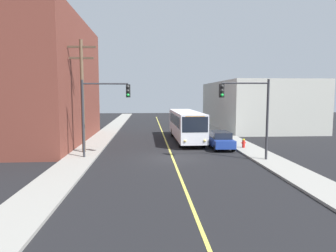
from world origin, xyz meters
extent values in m
plane|color=black|center=(0.00, 0.00, 0.00)|extent=(120.00, 120.00, 0.00)
cube|color=gray|center=(-7.25, 10.00, 0.07)|extent=(2.50, 90.00, 0.15)
cube|color=gray|center=(7.25, 10.00, 0.07)|extent=(2.50, 90.00, 0.15)
cube|color=#D8CC4C|center=(0.00, 15.00, 0.01)|extent=(0.16, 60.00, 0.01)
cube|color=brown|center=(-13.50, 8.77, 6.33)|extent=(10.00, 18.99, 12.66)
cube|color=black|center=(-8.54, 8.77, 1.60)|extent=(0.06, 13.30, 1.30)
cube|color=black|center=(-8.54, 8.77, 4.80)|extent=(0.06, 13.30, 1.30)
cube|color=black|center=(-8.54, 8.77, 8.00)|extent=(0.06, 13.30, 1.30)
cube|color=#B2B2A8|center=(14.50, 22.28, 3.47)|extent=(12.00, 21.46, 6.95)
cube|color=black|center=(8.54, 22.28, 1.60)|extent=(0.06, 15.02, 1.30)
cube|color=black|center=(8.54, 22.28, 4.80)|extent=(0.06, 15.02, 1.30)
cube|color=silver|center=(2.20, 9.13, 1.83)|extent=(2.69, 12.03, 2.75)
cube|color=black|center=(2.27, 3.15, 2.35)|extent=(2.35, 0.11, 1.40)
cube|color=black|center=(2.13, 15.11, 2.45)|extent=(2.30, 0.11, 1.10)
cube|color=black|center=(0.95, 9.12, 2.35)|extent=(0.18, 10.20, 1.10)
cube|color=black|center=(3.45, 9.15, 2.35)|extent=(0.18, 10.20, 1.10)
cube|color=orange|center=(2.27, 3.16, 2.95)|extent=(1.79, 0.08, 0.30)
sphere|color=#F9D872|center=(1.38, 3.10, 0.90)|extent=(0.24, 0.24, 0.24)
sphere|color=#F9D872|center=(3.16, 3.12, 0.90)|extent=(0.24, 0.24, 0.24)
cylinder|color=black|center=(1.12, 4.92, 0.50)|extent=(0.31, 1.00, 1.00)
cylinder|color=black|center=(3.37, 4.94, 0.50)|extent=(0.31, 1.00, 1.00)
cylinder|color=black|center=(1.03, 12.62, 0.50)|extent=(0.31, 1.00, 1.00)
cylinder|color=black|center=(3.28, 12.64, 0.50)|extent=(0.31, 1.00, 1.00)
cube|color=navy|center=(4.77, 3.90, 0.67)|extent=(1.85, 4.42, 0.70)
cube|color=black|center=(4.77, 3.90, 1.32)|extent=(1.65, 2.48, 0.60)
cylinder|color=black|center=(3.95, 2.40, 0.32)|extent=(0.23, 0.64, 0.64)
cylinder|color=black|center=(5.55, 2.39, 0.32)|extent=(0.23, 0.64, 0.64)
cylinder|color=black|center=(3.99, 5.40, 0.32)|extent=(0.23, 0.64, 0.64)
cylinder|color=black|center=(5.59, 5.39, 0.32)|extent=(0.23, 0.64, 0.64)
cylinder|color=brown|center=(-7.40, 2.36, 4.84)|extent=(0.28, 0.28, 9.38)
cube|color=#4C3D2D|center=(-7.40, 2.36, 8.93)|extent=(2.40, 0.16, 0.16)
cube|color=#4C3D2D|center=(-7.40, 2.36, 8.03)|extent=(2.00, 0.16, 0.16)
cylinder|color=#2D2D33|center=(-6.95, 0.24, 3.15)|extent=(0.18, 0.18, 6.00)
cylinder|color=#2D2D33|center=(-5.20, 0.24, 5.85)|extent=(3.50, 0.12, 0.12)
cube|color=black|center=(-3.45, 0.24, 5.30)|extent=(0.32, 0.36, 1.00)
sphere|color=#2D2D2D|center=(-3.45, 0.05, 5.62)|extent=(0.22, 0.22, 0.22)
sphere|color=#2D2D2D|center=(-3.45, 0.05, 5.30)|extent=(0.22, 0.22, 0.22)
sphere|color=green|center=(-3.45, 0.05, 4.98)|extent=(0.22, 0.22, 0.22)
cylinder|color=#2D2D33|center=(6.95, -1.56, 3.15)|extent=(0.18, 0.18, 6.00)
cylinder|color=#2D2D33|center=(5.20, -1.56, 5.85)|extent=(3.50, 0.12, 0.12)
cube|color=black|center=(3.45, -1.56, 5.30)|extent=(0.32, 0.36, 1.00)
sphere|color=#2D2D2D|center=(3.45, -1.75, 5.62)|extent=(0.22, 0.22, 0.22)
sphere|color=#2D2D2D|center=(3.45, -1.75, 5.30)|extent=(0.22, 0.22, 0.22)
sphere|color=green|center=(3.45, -1.75, 4.98)|extent=(0.22, 0.22, 0.22)
cylinder|color=red|center=(6.85, 3.50, 0.50)|extent=(0.26, 0.26, 0.70)
sphere|color=gold|center=(6.85, 3.50, 0.87)|extent=(0.24, 0.24, 0.24)
cylinder|color=red|center=(6.69, 3.50, 0.60)|extent=(0.12, 0.10, 0.10)
cylinder|color=red|center=(7.01, 3.50, 0.60)|extent=(0.12, 0.10, 0.10)
camera|label=1|loc=(-1.96, -23.39, 4.99)|focal=32.22mm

